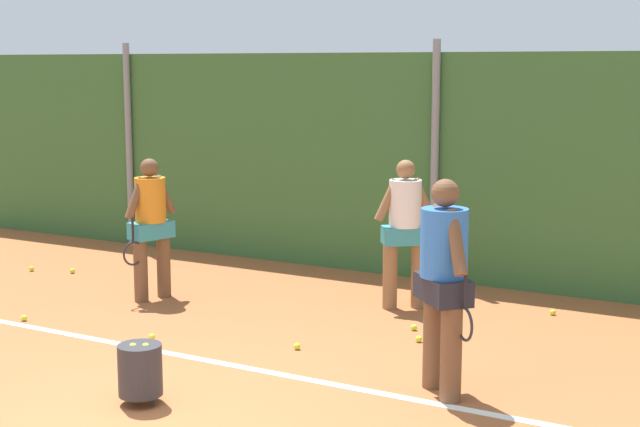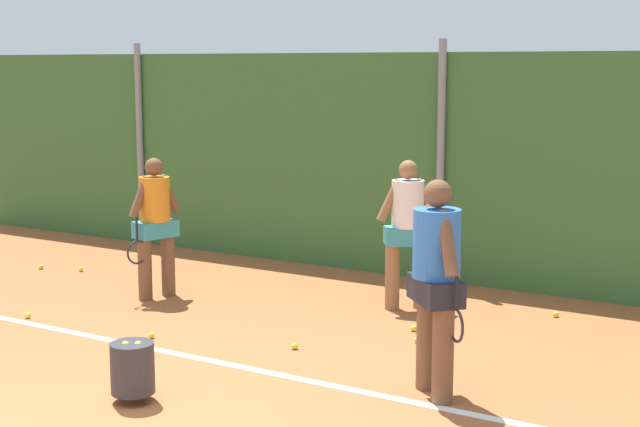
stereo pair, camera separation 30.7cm
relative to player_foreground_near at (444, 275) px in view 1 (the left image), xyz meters
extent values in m
plane|color=#A85B33|center=(-1.64, -0.33, -1.02)|extent=(26.36, 26.36, 0.00)
cube|color=#386633|center=(-1.64, 3.96, 0.42)|extent=(17.14, 0.25, 2.88)
cylinder|color=gray|center=(-6.59, 3.78, 0.50)|extent=(0.10, 0.10, 3.04)
cylinder|color=gray|center=(-1.64, 3.78, 0.50)|extent=(0.10, 0.10, 3.04)
cube|color=white|center=(-1.64, -0.24, -1.02)|extent=(12.52, 0.10, 0.01)
cylinder|color=brown|center=(-0.13, 0.12, -0.62)|extent=(0.18, 0.18, 0.80)
cylinder|color=brown|center=(0.13, -0.12, -0.62)|extent=(0.18, 0.18, 0.80)
cube|color=#23232D|center=(0.00, 0.00, -0.12)|extent=(0.60, 0.59, 0.21)
cylinder|color=blue|center=(0.00, 0.00, 0.27)|extent=(0.39, 0.39, 0.57)
sphere|color=brown|center=(0.00, 0.00, 0.69)|extent=(0.23, 0.23, 0.23)
cylinder|color=brown|center=(-0.16, 0.15, 0.32)|extent=(0.27, 0.26, 0.55)
cylinder|color=brown|center=(0.16, -0.15, 0.32)|extent=(0.27, 0.26, 0.55)
cylinder|color=black|center=(0.25, -0.17, -0.06)|extent=(0.03, 0.03, 0.28)
torus|color=#26262B|center=(0.25, -0.17, -0.33)|extent=(0.22, 0.21, 0.28)
cylinder|color=brown|center=(-4.13, 1.49, -0.66)|extent=(0.16, 0.16, 0.73)
cylinder|color=brown|center=(-4.22, 1.18, -0.66)|extent=(0.16, 0.16, 0.73)
cube|color=teal|center=(-4.17, 1.33, -0.19)|extent=(0.40, 0.54, 0.19)
cylinder|color=orange|center=(-4.17, 1.33, 0.16)|extent=(0.36, 0.36, 0.52)
sphere|color=brown|center=(-4.17, 1.33, 0.54)|extent=(0.21, 0.21, 0.21)
cylinder|color=brown|center=(-4.12, 1.53, 0.20)|extent=(0.15, 0.29, 0.49)
cylinder|color=brown|center=(-4.23, 1.14, 0.20)|extent=(0.15, 0.29, 0.49)
cylinder|color=black|center=(-4.20, 1.04, -0.16)|extent=(0.03, 0.03, 0.28)
torus|color=#26262B|center=(-4.20, 1.04, -0.43)|extent=(0.10, 0.28, 0.28)
cylinder|color=#8C603D|center=(-1.29, 2.51, -0.65)|extent=(0.16, 0.16, 0.74)
cylinder|color=#8C603D|center=(-1.55, 2.30, -0.65)|extent=(0.16, 0.16, 0.74)
cube|color=teal|center=(-1.42, 2.41, -0.18)|extent=(0.57, 0.53, 0.20)
cylinder|color=white|center=(-1.42, 2.41, 0.18)|extent=(0.36, 0.36, 0.53)
sphere|color=#8C603D|center=(-1.42, 2.41, 0.56)|extent=(0.21, 0.21, 0.21)
cylinder|color=#8C603D|center=(-1.26, 2.53, 0.22)|extent=(0.26, 0.23, 0.51)
cylinder|color=#8C603D|center=(-1.58, 2.28, 0.22)|extent=(0.26, 0.23, 0.51)
cylinder|color=#2D2D33|center=(-2.05, -1.41, -0.73)|extent=(0.36, 0.36, 0.42)
cylinder|color=#2D2D33|center=(-1.92, -1.41, -0.98)|extent=(0.02, 0.02, 0.08)
cylinder|color=#2D2D33|center=(-2.18, -1.41, -0.98)|extent=(0.02, 0.02, 0.08)
cylinder|color=#2D2D33|center=(-2.05, -1.29, -0.98)|extent=(0.02, 0.02, 0.08)
sphere|color=#CCDB33|center=(-2.01, -1.38, -0.54)|extent=(0.07, 0.07, 0.07)
sphere|color=#CCDB33|center=(-2.10, -1.43, -0.54)|extent=(0.07, 0.07, 0.07)
sphere|color=#CCDB33|center=(0.14, 2.92, -0.99)|extent=(0.07, 0.07, 0.07)
sphere|color=#CCDB33|center=(-0.75, 1.27, -0.99)|extent=(0.07, 0.07, 0.07)
sphere|color=#CCDB33|center=(-1.68, 0.46, -0.99)|extent=(0.07, 0.07, 0.07)
sphere|color=#CCDB33|center=(-3.12, 0.03, -0.99)|extent=(0.07, 0.07, 0.07)
sphere|color=#CCDB33|center=(-5.97, 1.87, -0.99)|extent=(0.07, 0.07, 0.07)
sphere|color=#CCDB33|center=(-4.77, -0.10, -0.99)|extent=(0.07, 0.07, 0.07)
sphere|color=#CCDB33|center=(-0.96, 1.62, -0.99)|extent=(0.07, 0.07, 0.07)
sphere|color=#CCDB33|center=(-6.54, 1.70, -0.99)|extent=(0.07, 0.07, 0.07)
camera|label=1|loc=(2.76, -7.02, 1.73)|focal=52.24mm
camera|label=2|loc=(3.02, -6.86, 1.73)|focal=52.24mm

